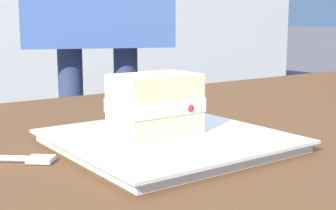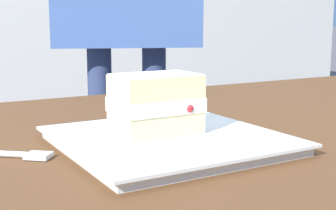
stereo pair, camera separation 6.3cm
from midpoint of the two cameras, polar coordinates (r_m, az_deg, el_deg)
patio_table at (r=0.77m, az=11.93°, el=-8.99°), size 1.66×1.04×0.73m
dessert_plate at (r=0.64m, az=-2.83°, el=-4.28°), size 0.28×0.28×0.02m
cake_slice at (r=0.64m, az=-4.38°, el=0.09°), size 0.11×0.08×0.08m
parked_car_near at (r=12.50m, az=-17.24°, el=8.82°), size 3.98×4.77×1.45m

